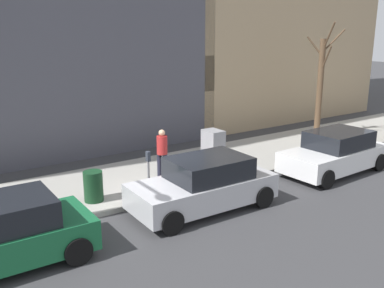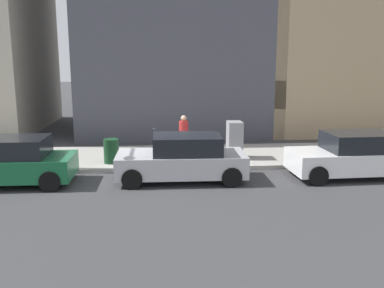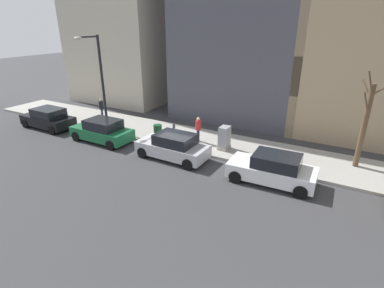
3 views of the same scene
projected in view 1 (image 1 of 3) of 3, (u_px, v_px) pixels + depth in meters
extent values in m
plane|color=#38383A|center=(158.00, 203.00, 12.78)|extent=(120.00, 120.00, 0.00)
cube|color=#9E9B93|center=(128.00, 182.00, 14.35)|extent=(4.00, 36.00, 0.15)
cube|color=white|center=(334.00, 157.00, 15.35)|extent=(1.94, 4.26, 0.70)
cube|color=black|center=(339.00, 139.00, 15.30)|extent=(1.67, 2.25, 0.60)
cylinder|color=black|center=(326.00, 179.00, 13.87)|extent=(0.24, 0.65, 0.64)
cylinder|color=black|center=(286.00, 166.00, 15.19)|extent=(0.24, 0.65, 0.64)
cylinder|color=black|center=(379.00, 162.00, 15.65)|extent=(0.24, 0.65, 0.64)
cylinder|color=black|center=(339.00, 152.00, 16.97)|extent=(0.24, 0.65, 0.64)
cube|color=#B7B7BC|center=(203.00, 190.00, 12.19)|extent=(1.87, 4.23, 0.70)
cube|color=black|center=(209.00, 168.00, 12.13)|extent=(1.64, 2.23, 0.60)
cylinder|color=black|center=(172.00, 222.00, 10.74)|extent=(0.23, 0.64, 0.64)
cylinder|color=black|center=(141.00, 201.00, 12.11)|extent=(0.23, 0.64, 0.64)
cylinder|color=black|center=(263.00, 197.00, 12.40)|extent=(0.23, 0.64, 0.64)
cylinder|color=black|center=(227.00, 180.00, 13.77)|extent=(0.23, 0.64, 0.64)
cylinder|color=black|center=(78.00, 251.00, 9.35)|extent=(0.23, 0.64, 0.64)
cylinder|color=black|center=(54.00, 223.00, 10.71)|extent=(0.23, 0.64, 0.64)
cylinder|color=slate|center=(149.00, 178.00, 12.93)|extent=(0.07, 0.07, 1.05)
cube|color=#2D333D|center=(148.00, 156.00, 12.76)|extent=(0.14, 0.10, 0.30)
cube|color=#A8A399|center=(213.00, 166.00, 15.42)|extent=(0.83, 0.61, 0.18)
cube|color=#939399|center=(213.00, 147.00, 15.23)|extent=(0.75, 0.55, 1.25)
cylinder|color=brown|center=(320.00, 88.00, 19.85)|extent=(0.28, 0.28, 4.48)
cylinder|color=brown|center=(334.00, 40.00, 19.44)|extent=(0.36, 1.10, 1.04)
cylinder|color=brown|center=(315.00, 46.00, 19.44)|extent=(0.57, 0.59, 0.94)
cylinder|color=brown|center=(329.00, 36.00, 18.84)|extent=(0.87, 0.42, 1.26)
cylinder|color=brown|center=(326.00, 59.00, 19.12)|extent=(0.79, 0.41, 1.19)
cylinder|color=#14381E|center=(93.00, 186.00, 12.44)|extent=(0.56, 0.56, 0.90)
cylinder|color=#1E1E2D|center=(160.00, 165.00, 14.53)|extent=(0.16, 0.16, 0.82)
cylinder|color=#1E1E2D|center=(165.00, 166.00, 14.41)|extent=(0.16, 0.16, 0.82)
cylinder|color=#A52323|center=(162.00, 145.00, 14.29)|extent=(0.36, 0.36, 0.62)
sphere|color=tan|center=(162.00, 133.00, 14.18)|extent=(0.22, 0.22, 0.22)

